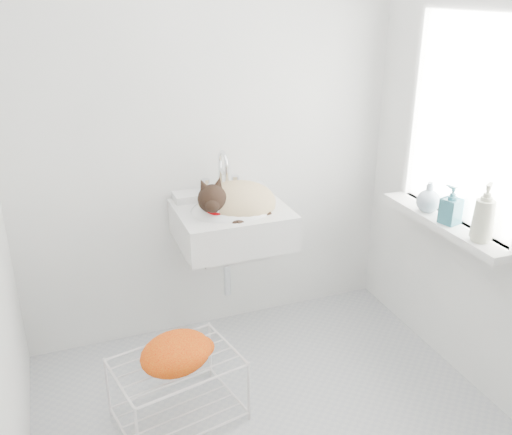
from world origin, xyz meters
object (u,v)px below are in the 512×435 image
object	(u,v)px
cat	(235,202)
bottle_c	(427,211)
wire_rack	(178,392)
bottle_a	(480,240)
bottle_b	(449,223)
sink	(232,208)

from	to	relation	value
cat	bottle_c	xyz separation A→B (m)	(0.95, -0.39, -0.04)
cat	wire_rack	world-z (taller)	cat
bottle_a	bottle_c	world-z (taller)	bottle_a
cat	wire_rack	bearing A→B (deg)	-134.46
bottle_b	bottle_c	world-z (taller)	bottle_b
wire_rack	bottle_a	world-z (taller)	bottle_a
wire_rack	bottle_c	xyz separation A→B (m)	(1.41, 0.10, 0.70)
wire_rack	bottle_c	distance (m)	1.58
bottle_c	wire_rack	bearing A→B (deg)	-175.75
cat	bottle_b	size ratio (longest dim) A/B	2.27
cat	wire_rack	xyz separation A→B (m)	(-0.47, -0.49, -0.74)
wire_rack	bottle_a	bearing A→B (deg)	-11.82
bottle_b	bottle_c	distance (m)	0.18
cat	wire_rack	size ratio (longest dim) A/B	0.79
sink	bottle_c	world-z (taller)	sink
wire_rack	bottle_b	size ratio (longest dim) A/B	2.86
sink	cat	world-z (taller)	cat
wire_rack	bottle_b	distance (m)	1.58
sink	wire_rack	bearing A→B (deg)	-131.57
wire_rack	bottle_b	bearing A→B (deg)	-2.97
cat	bottle_b	world-z (taller)	cat
bottle_a	bottle_b	distance (m)	0.22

